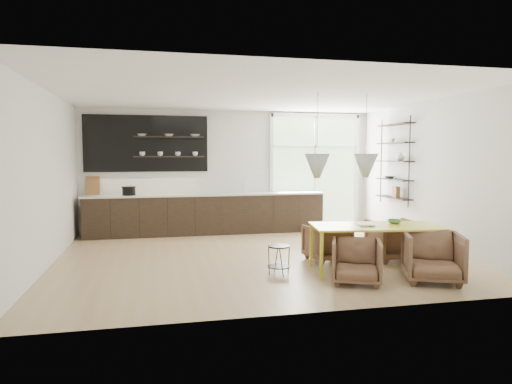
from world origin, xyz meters
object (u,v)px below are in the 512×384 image
at_px(dining_table, 377,228).
at_px(wire_stool, 279,256).
at_px(armchair_back_left, 327,243).
at_px(armchair_front_left, 356,261).
at_px(armchair_front_right, 433,257).
at_px(armchair_back_right, 393,240).

distance_m(dining_table, wire_stool, 1.61).
xyz_separation_m(armchair_back_left, armchair_front_left, (-0.12, -1.44, 0.01)).
xyz_separation_m(armchair_front_left, wire_stool, (-0.95, 0.71, -0.03)).
xyz_separation_m(armchair_front_left, armchair_front_right, (1.10, -0.18, 0.05)).
distance_m(dining_table, armchair_back_left, 1.06).
relative_size(armchair_front_right, wire_stool, 1.78).
relative_size(armchair_back_left, armchair_front_right, 0.86).
height_order(armchair_back_left, wire_stool, armchair_back_left).
relative_size(dining_table, armchair_back_right, 2.72).
distance_m(armchair_back_left, armchair_front_right, 1.89).
bearing_deg(armchair_back_left, dining_table, 109.55).
height_order(armchair_front_left, armchair_front_right, armchair_front_right).
bearing_deg(armchair_back_right, wire_stool, 15.42).
distance_m(armchair_front_left, armchair_front_right, 1.12).
bearing_deg(wire_stool, armchair_back_right, 13.76).
xyz_separation_m(armchair_back_left, armchair_back_right, (1.16, -0.19, 0.04)).
bearing_deg(armchair_back_left, armchair_back_right, 161.28).
bearing_deg(armchair_front_right, dining_table, 147.04).
distance_m(dining_table, armchair_front_left, 0.90).
xyz_separation_m(dining_table, armchair_front_left, (-0.60, -0.57, -0.36)).
bearing_deg(armchair_back_right, armchair_back_left, -7.47).
height_order(armchair_back_left, armchair_back_right, armchair_back_right).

